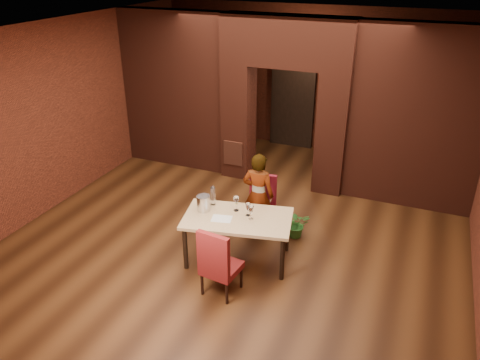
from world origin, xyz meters
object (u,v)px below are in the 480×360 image
object	(u,v)px
wine_glass_b	(248,210)
wine_bucket	(203,203)
potted_plant	(297,224)
wine_glass_c	(251,213)
chair_near	(221,260)
dining_table	(238,238)
person_seated	(258,195)
wine_glass_a	(236,204)
water_bottle	(213,195)
chair_far	(260,206)

from	to	relation	value
wine_glass_b	wine_bucket	distance (m)	0.67
potted_plant	wine_glass_c	bearing A→B (deg)	-115.54
chair_near	wine_glass_b	bearing A→B (deg)	-85.34
dining_table	person_seated	world-z (taller)	person_seated
dining_table	wine_glass_a	world-z (taller)	wine_glass_a
chair_near	water_bottle	distance (m)	1.19
wine_glass_a	wine_glass_c	xyz separation A→B (m)	(0.29, -0.14, -0.01)
chair_near	wine_glass_a	xyz separation A→B (m)	(-0.18, 0.93, 0.34)
dining_table	wine_glass_b	bearing A→B (deg)	29.33
wine_glass_c	water_bottle	bearing A→B (deg)	165.03
wine_glass_c	water_bottle	xyz separation A→B (m)	(-0.69, 0.18, 0.05)
wine_glass_b	potted_plant	world-z (taller)	wine_glass_b
person_seated	potted_plant	size ratio (longest dim) A/B	3.14
dining_table	wine_glass_b	size ratio (longest dim) A/B	8.03
chair_far	wine_glass_c	xyz separation A→B (m)	(0.15, -0.81, 0.35)
dining_table	water_bottle	world-z (taller)	water_bottle
wine_glass_a	wine_bucket	xyz separation A→B (m)	(-0.45, -0.18, 0.01)
dining_table	wine_glass_a	bearing A→B (deg)	106.96
chair_far	chair_near	distance (m)	1.60
dining_table	wine_glass_a	xyz separation A→B (m)	(-0.09, 0.17, 0.48)
wine_bucket	chair_near	bearing A→B (deg)	-50.20
wine_glass_b	wine_glass_a	bearing A→B (deg)	162.77
chair_near	wine_glass_c	distance (m)	0.86
dining_table	chair_near	distance (m)	0.78
dining_table	person_seated	xyz separation A→B (m)	(0.02, 0.79, 0.35)
person_seated	wine_glass_a	xyz separation A→B (m)	(-0.12, -0.62, 0.13)
wine_bucket	wine_glass_c	bearing A→B (deg)	2.62
water_bottle	potted_plant	distance (m)	1.50
wine_glass_a	wine_glass_b	bearing A→B (deg)	-17.23
potted_plant	dining_table	bearing A→B (deg)	-123.87
chair_far	wine_glass_a	bearing A→B (deg)	-110.68
wine_glass_b	water_bottle	xyz separation A→B (m)	(-0.61, 0.11, 0.06)
chair_far	water_bottle	world-z (taller)	water_bottle
chair_near	potted_plant	distance (m)	1.82
wine_glass_a	water_bottle	distance (m)	0.40
dining_table	wine_glass_c	bearing A→B (deg)	-4.31
person_seated	water_bottle	world-z (taller)	person_seated
person_seated	wine_bucket	size ratio (longest dim) A/B	5.87
wine_glass_a	potted_plant	bearing A→B (deg)	46.75
wine_bucket	chair_far	bearing A→B (deg)	54.80
chair_near	wine_glass_c	xyz separation A→B (m)	(0.11, 0.79, 0.33)
chair_near	wine_bucket	xyz separation A→B (m)	(-0.63, 0.76, 0.34)
wine_bucket	water_bottle	bearing A→B (deg)	76.95
wine_glass_b	potted_plant	bearing A→B (deg)	58.49
chair_near	wine_bucket	distance (m)	1.04
chair_far	person_seated	size ratio (longest dim) A/B	0.68
wine_glass_c	water_bottle	distance (m)	0.71
chair_far	chair_near	bearing A→B (deg)	-97.05
water_bottle	wine_glass_c	bearing A→B (deg)	-14.97
chair_near	wine_glass_a	world-z (taller)	chair_near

